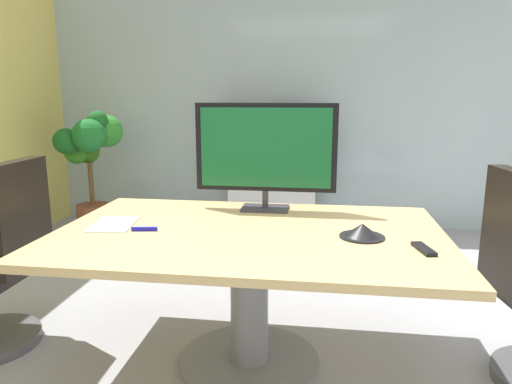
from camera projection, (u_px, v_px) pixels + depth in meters
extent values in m
cube|color=#9EB2B7|center=(302.00, 102.00, 5.08)|extent=(5.63, 0.10, 2.71)
cube|color=tan|center=(249.00, 234.00, 2.41)|extent=(1.98, 1.26, 0.04)
cylinder|color=slate|center=(249.00, 302.00, 2.49)|extent=(0.20, 0.20, 0.71)
cylinder|color=slate|center=(250.00, 360.00, 2.56)|extent=(0.76, 0.76, 0.03)
cube|color=black|center=(20.00, 215.00, 2.56)|extent=(0.10, 0.46, 0.60)
cube|color=black|center=(11.00, 237.00, 2.88)|extent=(0.28, 0.06, 0.03)
cube|color=#333338|center=(265.00, 208.00, 2.84)|extent=(0.28, 0.18, 0.02)
cylinder|color=#333338|center=(265.00, 199.00, 2.83)|extent=(0.04, 0.04, 0.10)
cube|color=black|center=(266.00, 147.00, 2.78)|extent=(0.84, 0.04, 0.52)
cube|color=#14592D|center=(265.00, 148.00, 2.76)|extent=(0.77, 0.01, 0.47)
cube|color=#B7BABC|center=(273.00, 205.00, 5.00)|extent=(0.90, 0.36, 0.55)
cube|color=black|center=(273.00, 144.00, 4.84)|extent=(1.20, 0.06, 0.76)
cube|color=black|center=(272.00, 145.00, 4.81)|extent=(1.12, 0.01, 0.69)
cylinder|color=brown|center=(94.00, 218.00, 4.96)|extent=(0.34, 0.34, 0.30)
cylinder|color=brown|center=(91.00, 184.00, 4.89)|extent=(0.05, 0.05, 0.44)
sphere|color=#1A5C21|center=(98.00, 121.00, 4.74)|extent=(0.21, 0.21, 0.21)
sphere|color=#31892B|center=(107.00, 131.00, 4.90)|extent=(0.33, 0.33, 0.33)
sphere|color=#2F6816|center=(88.00, 152.00, 4.92)|extent=(0.24, 0.24, 0.24)
sphere|color=#31811D|center=(77.00, 152.00, 4.85)|extent=(0.25, 0.25, 0.25)
sphere|color=#185B1F|center=(66.00, 141.00, 4.63)|extent=(0.26, 0.26, 0.26)
sphere|color=#1D702B|center=(89.00, 136.00, 4.61)|extent=(0.33, 0.33, 0.33)
cone|color=black|center=(362.00, 230.00, 2.28)|extent=(0.19, 0.19, 0.07)
cylinder|color=black|center=(362.00, 237.00, 2.29)|extent=(0.22, 0.22, 0.01)
cube|color=black|center=(424.00, 249.00, 2.09)|extent=(0.09, 0.18, 0.02)
cube|color=#1919A5|center=(144.00, 229.00, 2.40)|extent=(0.13, 0.04, 0.02)
cube|color=white|center=(114.00, 224.00, 2.51)|extent=(0.25, 0.33, 0.01)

